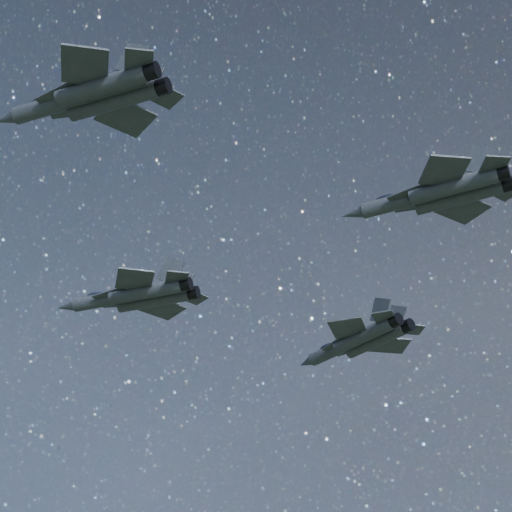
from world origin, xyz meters
The scene contains 4 objects.
jet_lead centered at (-11.69, 6.65, 148.67)m, with size 18.25×12.52×4.58m.
jet_left centered at (7.09, 24.79, 145.99)m, with size 17.94×12.05×4.53m.
jet_right centered at (6.10, -21.76, 148.13)m, with size 16.42×11.36×4.12m.
jet_slot centered at (24.69, 5.25, 148.35)m, with size 16.97×11.90×4.28m.
Camera 1 is at (43.37, -58.37, 101.97)m, focal length 60.00 mm.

